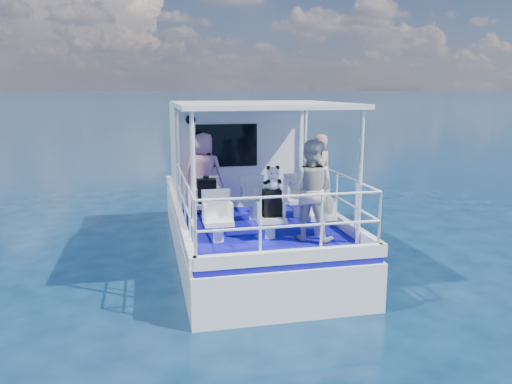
% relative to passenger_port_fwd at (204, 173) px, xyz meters
% --- Properties ---
extents(ground, '(2000.00, 2000.00, 0.00)m').
position_rel_passenger_port_fwd_xyz_m(ground, '(0.88, -0.99, -1.73)').
color(ground, '#071A34').
rests_on(ground, ground).
extents(hull, '(3.00, 7.00, 1.60)m').
position_rel_passenger_port_fwd_xyz_m(hull, '(0.88, 0.01, -1.73)').
color(hull, white).
rests_on(hull, ground).
extents(deck, '(2.90, 6.90, 0.10)m').
position_rel_passenger_port_fwd_xyz_m(deck, '(0.88, 0.01, -0.88)').
color(deck, '#0E0A8C').
rests_on(deck, hull).
extents(cabin, '(2.85, 2.00, 2.20)m').
position_rel_passenger_port_fwd_xyz_m(cabin, '(0.88, 1.31, 0.27)').
color(cabin, white).
rests_on(cabin, deck).
extents(canopy, '(3.00, 3.20, 0.08)m').
position_rel_passenger_port_fwd_xyz_m(canopy, '(0.88, -1.19, 1.41)').
color(canopy, white).
rests_on(canopy, cabin).
extents(canopy_posts, '(2.77, 2.97, 2.20)m').
position_rel_passenger_port_fwd_xyz_m(canopy_posts, '(0.88, -1.24, 0.27)').
color(canopy_posts, white).
rests_on(canopy_posts, deck).
extents(railings, '(2.84, 3.59, 1.00)m').
position_rel_passenger_port_fwd_xyz_m(railings, '(0.88, -1.56, -0.33)').
color(railings, white).
rests_on(railings, deck).
extents(seat_port_fwd, '(0.48, 0.46, 0.38)m').
position_rel_passenger_port_fwd_xyz_m(seat_port_fwd, '(-0.02, -0.79, -0.64)').
color(seat_port_fwd, white).
rests_on(seat_port_fwd, deck).
extents(seat_center_fwd, '(0.48, 0.46, 0.38)m').
position_rel_passenger_port_fwd_xyz_m(seat_center_fwd, '(0.88, -0.79, -0.64)').
color(seat_center_fwd, white).
rests_on(seat_center_fwd, deck).
extents(seat_stbd_fwd, '(0.48, 0.46, 0.38)m').
position_rel_passenger_port_fwd_xyz_m(seat_stbd_fwd, '(1.78, -0.79, -0.64)').
color(seat_stbd_fwd, white).
rests_on(seat_stbd_fwd, deck).
extents(seat_port_aft, '(0.48, 0.46, 0.38)m').
position_rel_passenger_port_fwd_xyz_m(seat_port_aft, '(-0.02, -2.09, -0.64)').
color(seat_port_aft, white).
rests_on(seat_port_aft, deck).
extents(seat_center_aft, '(0.48, 0.46, 0.38)m').
position_rel_passenger_port_fwd_xyz_m(seat_center_aft, '(0.88, -2.09, -0.64)').
color(seat_center_aft, white).
rests_on(seat_center_aft, deck).
extents(seat_stbd_aft, '(0.48, 0.46, 0.38)m').
position_rel_passenger_port_fwd_xyz_m(seat_stbd_aft, '(1.78, -2.09, -0.64)').
color(seat_stbd_aft, white).
rests_on(seat_stbd_aft, deck).
extents(passenger_port_fwd, '(0.73, 0.63, 1.66)m').
position_rel_passenger_port_fwd_xyz_m(passenger_port_fwd, '(0.00, 0.00, 0.00)').
color(passenger_port_fwd, '#C7819E').
rests_on(passenger_port_fwd, deck).
extents(passenger_stbd_fwd, '(0.69, 0.55, 1.66)m').
position_rel_passenger_port_fwd_xyz_m(passenger_stbd_fwd, '(2.13, -0.95, 0.00)').
color(passenger_stbd_fwd, tan).
rests_on(passenger_stbd_fwd, deck).
extents(passenger_stbd_aft, '(1.05, 0.99, 1.71)m').
position_rel_passenger_port_fwd_xyz_m(passenger_stbd_aft, '(1.53, -2.30, 0.03)').
color(passenger_stbd_aft, silver).
rests_on(passenger_stbd_aft, deck).
extents(backpack_port, '(0.35, 0.20, 0.46)m').
position_rel_passenger_port_fwd_xyz_m(backpack_port, '(-0.05, -0.80, -0.22)').
color(backpack_port, black).
rests_on(backpack_port, seat_port_fwd).
extents(backpack_center, '(0.31, 0.17, 0.46)m').
position_rel_passenger_port_fwd_xyz_m(backpack_center, '(0.91, -2.07, -0.22)').
color(backpack_center, black).
rests_on(backpack_center, seat_center_aft).
extents(compact_camera, '(0.11, 0.07, 0.07)m').
position_rel_passenger_port_fwd_xyz_m(compact_camera, '(-0.06, -0.82, 0.05)').
color(compact_camera, black).
rests_on(compact_camera, backpack_port).
extents(panda, '(0.27, 0.22, 0.41)m').
position_rel_passenger_port_fwd_xyz_m(panda, '(0.93, -2.07, 0.22)').
color(panda, white).
rests_on(panda, backpack_center).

